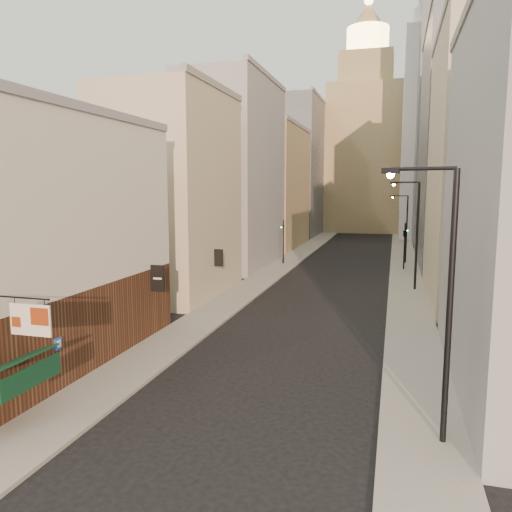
{
  "coord_description": "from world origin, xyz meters",
  "views": [
    {
      "loc": [
        5.28,
        -10.79,
        8.59
      ],
      "look_at": [
        -2.45,
        17.0,
        4.64
      ],
      "focal_mm": 35.0,
      "sensor_mm": 36.0,
      "label": 1
    }
  ],
  "objects_px": {
    "white_tower": "(428,126)",
    "streetlamp_far": "(405,225)",
    "streetlamp_mid": "(414,229)",
    "traffic_light_left": "(283,232)",
    "clock_tower": "(365,142)",
    "streetlamp_near": "(443,290)",
    "traffic_light_right": "(405,234)"
  },
  "relations": [
    {
      "from": "white_tower",
      "to": "streetlamp_far",
      "type": "xyz_separation_m",
      "value": [
        -3.57,
        -30.23,
        -14.18
      ]
    },
    {
      "from": "streetlamp_mid",
      "to": "traffic_light_left",
      "type": "height_order",
      "value": "streetlamp_mid"
    },
    {
      "from": "white_tower",
      "to": "streetlamp_far",
      "type": "bearing_deg",
      "value": -96.73
    },
    {
      "from": "clock_tower",
      "to": "white_tower",
      "type": "bearing_deg",
      "value": -51.84
    },
    {
      "from": "streetlamp_near",
      "to": "streetlamp_far",
      "type": "distance_m",
      "value": 41.66
    },
    {
      "from": "clock_tower",
      "to": "traffic_light_right",
      "type": "xyz_separation_m",
      "value": [
        7.37,
        -49.03,
        -13.77
      ]
    },
    {
      "from": "streetlamp_mid",
      "to": "traffic_light_left",
      "type": "distance_m",
      "value": 17.65
    },
    {
      "from": "streetlamp_near",
      "to": "streetlamp_far",
      "type": "height_order",
      "value": "streetlamp_near"
    },
    {
      "from": "traffic_light_left",
      "to": "clock_tower",
      "type": "bearing_deg",
      "value": -115.98
    },
    {
      "from": "white_tower",
      "to": "traffic_light_left",
      "type": "relative_size",
      "value": 8.3
    },
    {
      "from": "white_tower",
      "to": "streetlamp_mid",
      "type": "xyz_separation_m",
      "value": [
        -3.12,
        -45.6,
        -13.41
      ]
    },
    {
      "from": "clock_tower",
      "to": "traffic_light_right",
      "type": "bearing_deg",
      "value": -81.45
    },
    {
      "from": "white_tower",
      "to": "streetlamp_far",
      "type": "height_order",
      "value": "white_tower"
    },
    {
      "from": "streetlamp_mid",
      "to": "traffic_light_right",
      "type": "xyz_separation_m",
      "value": [
        -0.51,
        10.57,
        -1.33
      ]
    },
    {
      "from": "white_tower",
      "to": "streetlamp_mid",
      "type": "distance_m",
      "value": 47.63
    },
    {
      "from": "clock_tower",
      "to": "streetlamp_near",
      "type": "height_order",
      "value": "clock_tower"
    },
    {
      "from": "streetlamp_near",
      "to": "traffic_light_right",
      "type": "bearing_deg",
      "value": 101.68
    },
    {
      "from": "clock_tower",
      "to": "streetlamp_mid",
      "type": "xyz_separation_m",
      "value": [
        7.88,
        -59.6,
        -12.44
      ]
    },
    {
      "from": "white_tower",
      "to": "streetlamp_mid",
      "type": "relative_size",
      "value": 4.56
    },
    {
      "from": "traffic_light_right",
      "to": "streetlamp_far",
      "type": "bearing_deg",
      "value": -65.93
    },
    {
      "from": "white_tower",
      "to": "streetlamp_near",
      "type": "bearing_deg",
      "value": -92.49
    },
    {
      "from": "white_tower",
      "to": "streetlamp_far",
      "type": "relative_size",
      "value": 5.36
    },
    {
      "from": "streetlamp_far",
      "to": "traffic_light_left",
      "type": "xyz_separation_m",
      "value": [
        -13.1,
        -4.17,
        -0.74
      ]
    },
    {
      "from": "traffic_light_left",
      "to": "traffic_light_right",
      "type": "distance_m",
      "value": 13.06
    },
    {
      "from": "streetlamp_far",
      "to": "white_tower",
      "type": "bearing_deg",
      "value": 67.21
    },
    {
      "from": "streetlamp_far",
      "to": "clock_tower",
      "type": "bearing_deg",
      "value": 83.48
    },
    {
      "from": "clock_tower",
      "to": "traffic_light_right",
      "type": "distance_m",
      "value": 51.46
    },
    {
      "from": "streetlamp_near",
      "to": "traffic_light_right",
      "type": "relative_size",
      "value": 1.85
    },
    {
      "from": "traffic_light_left",
      "to": "white_tower",
      "type": "bearing_deg",
      "value": -135.15
    },
    {
      "from": "traffic_light_right",
      "to": "white_tower",
      "type": "bearing_deg",
      "value": -71.12
    },
    {
      "from": "white_tower",
      "to": "traffic_light_left",
      "type": "height_order",
      "value": "white_tower"
    },
    {
      "from": "streetlamp_mid",
      "to": "streetlamp_near",
      "type": "bearing_deg",
      "value": -90.72
    }
  ]
}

